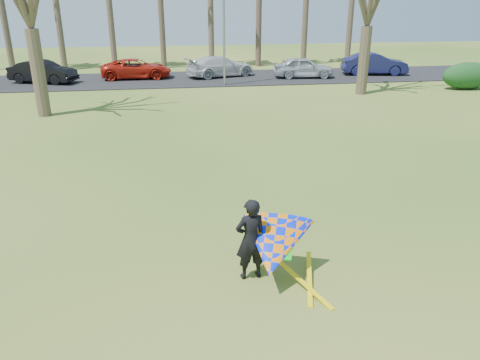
{
  "coord_description": "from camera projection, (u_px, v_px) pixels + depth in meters",
  "views": [
    {
      "loc": [
        -1.74,
        -9.39,
        5.65
      ],
      "look_at": [
        0.0,
        2.0,
        1.1
      ],
      "focal_mm": 35.0,
      "sensor_mm": 36.0,
      "label": 1
    }
  ],
  "objects": [
    {
      "name": "car_1",
      "position": [
        43.0,
        72.0,
        31.94
      ],
      "size": [
        4.83,
        3.05,
        1.5
      ],
      "primitive_type": "imported",
      "rotation": [
        0.0,
        0.0,
        1.22
      ],
      "color": "black",
      "rests_on": "parking_strip"
    },
    {
      "name": "parking_strip",
      "position": [
        192.0,
        79.0,
        33.93
      ],
      "size": [
        46.0,
        7.0,
        0.06
      ],
      "primitive_type": "cube",
      "color": "black",
      "rests_on": "ground"
    },
    {
      "name": "hedge_near",
      "position": [
        468.0,
        76.0,
        30.05
      ],
      "size": [
        3.44,
        1.56,
        1.72
      ],
      "primitive_type": "ellipsoid",
      "color": "#153B19",
      "rests_on": "ground"
    },
    {
      "name": "car_3",
      "position": [
        220.0,
        66.0,
        34.5
      ],
      "size": [
        5.49,
        3.66,
        1.48
      ],
      "primitive_type": "imported",
      "rotation": [
        0.0,
        0.0,
        1.91
      ],
      "color": "silver",
      "rests_on": "parking_strip"
    },
    {
      "name": "kite_flyer",
      "position": [
        271.0,
        245.0,
        9.64
      ],
      "size": [
        2.13,
        2.39,
        2.02
      ],
      "color": "black",
      "rests_on": "ground"
    },
    {
      "name": "ground",
      "position": [
        253.0,
        255.0,
        10.95
      ],
      "size": [
        100.0,
        100.0,
        0.0
      ],
      "primitive_type": "plane",
      "color": "#205512",
      "rests_on": "ground"
    },
    {
      "name": "car_2",
      "position": [
        136.0,
        69.0,
        33.72
      ],
      "size": [
        4.98,
        2.32,
        1.38
      ],
      "primitive_type": "imported",
      "rotation": [
        0.0,
        0.0,
        1.58
      ],
      "color": "#AB1B0D",
      "rests_on": "parking_strip"
    },
    {
      "name": "car_4",
      "position": [
        303.0,
        67.0,
        34.02
      ],
      "size": [
        4.46,
        2.16,
        1.47
      ],
      "primitive_type": "imported",
      "rotation": [
        0.0,
        0.0,
        1.47
      ],
      "color": "#AAAFB9",
      "rests_on": "parking_strip"
    },
    {
      "name": "streetlight",
      "position": [
        226.0,
        16.0,
        29.84
      ],
      "size": [
        2.28,
        0.18,
        8.0
      ],
      "color": "gray",
      "rests_on": "ground"
    },
    {
      "name": "car_5",
      "position": [
        374.0,
        64.0,
        35.35
      ],
      "size": [
        5.05,
        2.48,
        1.59
      ],
      "primitive_type": "imported",
      "rotation": [
        0.0,
        0.0,
        1.4
      ],
      "color": "#181A48",
      "rests_on": "parking_strip"
    }
  ]
}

